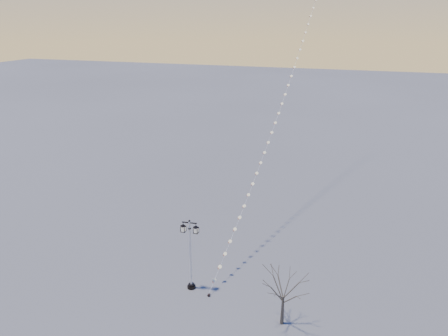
% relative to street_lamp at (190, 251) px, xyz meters
% --- Properties ---
extents(ground, '(300.00, 300.00, 0.00)m').
position_rel_street_lamp_xyz_m(ground, '(1.19, -1.17, -3.17)').
color(ground, '#575757').
rests_on(ground, ground).
extents(street_lamp, '(1.45, 0.64, 5.73)m').
position_rel_street_lamp_xyz_m(street_lamp, '(0.00, 0.00, 0.00)').
color(street_lamp, black).
rests_on(street_lamp, ground).
extents(bare_tree, '(2.38, 2.38, 3.95)m').
position_rel_street_lamp_xyz_m(bare_tree, '(7.22, -1.72, -0.43)').
color(bare_tree, '#40392C').
rests_on(bare_tree, ground).
extents(kite_train, '(4.59, 37.89, 29.57)m').
position_rel_street_lamp_xyz_m(kite_train, '(3.59, 18.09, 11.50)').
color(kite_train, black).
rests_on(kite_train, ground).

